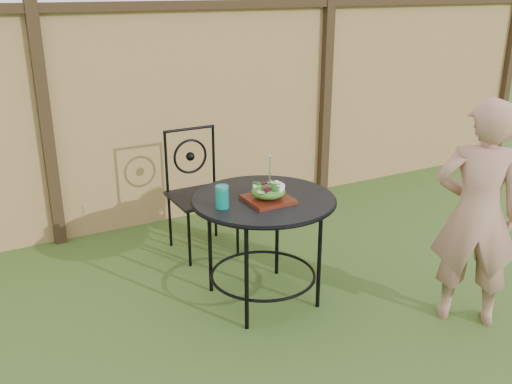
{
  "coord_description": "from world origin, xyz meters",
  "views": [
    {
      "loc": [
        -1.95,
        -2.35,
        1.99
      ],
      "look_at": [
        -0.31,
        0.62,
        0.75
      ],
      "focal_mm": 40.0,
      "sensor_mm": 36.0,
      "label": 1
    }
  ],
  "objects_px": {
    "patio_chair": "(199,188)",
    "salad_plate": "(268,199)",
    "diner": "(477,215)",
    "patio_table": "(263,218)"
  },
  "relations": [
    {
      "from": "salad_plate",
      "to": "diner",
      "type": "bearing_deg",
      "value": -36.5
    },
    {
      "from": "patio_table",
      "to": "patio_chair",
      "type": "height_order",
      "value": "patio_chair"
    },
    {
      "from": "patio_table",
      "to": "patio_chair",
      "type": "distance_m",
      "value": 0.93
    },
    {
      "from": "patio_table",
      "to": "salad_plate",
      "type": "distance_m",
      "value": 0.17
    },
    {
      "from": "patio_chair",
      "to": "diner",
      "type": "bearing_deg",
      "value": -59.14
    },
    {
      "from": "patio_table",
      "to": "diner",
      "type": "relative_size",
      "value": 0.66
    },
    {
      "from": "diner",
      "to": "patio_table",
      "type": "bearing_deg",
      "value": 2.74
    },
    {
      "from": "patio_chair",
      "to": "salad_plate",
      "type": "xyz_separation_m",
      "value": [
        0.04,
        -1.0,
        0.23
      ]
    },
    {
      "from": "diner",
      "to": "patio_chair",
      "type": "bearing_deg",
      "value": -17.19
    },
    {
      "from": "patio_table",
      "to": "salad_plate",
      "type": "bearing_deg",
      "value": -95.54
    }
  ]
}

